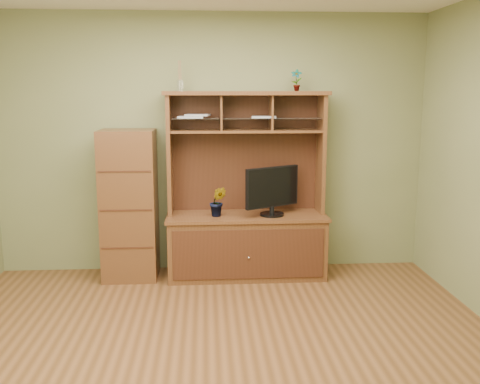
{
  "coord_description": "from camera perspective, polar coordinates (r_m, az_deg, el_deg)",
  "views": [
    {
      "loc": [
        -0.07,
        -3.64,
        1.89
      ],
      "look_at": [
        0.24,
        1.2,
        0.98
      ],
      "focal_mm": 40.0,
      "sensor_mm": 36.0,
      "label": 1
    }
  ],
  "objects": [
    {
      "name": "room",
      "position": [
        3.68,
        -2.53,
        2.18
      ],
      "size": [
        4.54,
        4.04,
        2.74
      ],
      "color": "#523217",
      "rests_on": "ground"
    },
    {
      "name": "reed_diffuser",
      "position": [
        5.45,
        -6.43,
        11.88
      ],
      "size": [
        0.06,
        0.06,
        0.3
      ],
      "color": "silver",
      "rests_on": "media_hutch"
    },
    {
      "name": "top_plant",
      "position": [
        5.53,
        6.03,
        11.78
      ],
      "size": [
        0.13,
        0.11,
        0.22
      ],
      "primitive_type": "imported",
      "rotation": [
        0.0,
        0.0,
        -0.28
      ],
      "color": "#306A25",
      "rests_on": "media_hutch"
    },
    {
      "name": "side_cabinet",
      "position": [
        5.55,
        -11.71,
        -1.36
      ],
      "size": [
        0.54,
        0.5,
        1.52
      ],
      "color": "#492915",
      "rests_on": "room"
    },
    {
      "name": "monitor",
      "position": [
        5.42,
        3.45,
        0.21
      ],
      "size": [
        0.57,
        0.36,
        0.5
      ],
      "rotation": [
        0.0,
        0.0,
        0.53
      ],
      "color": "black",
      "rests_on": "media_hutch"
    },
    {
      "name": "orchid_plant",
      "position": [
        5.4,
        -2.38,
        -1.03
      ],
      "size": [
        0.19,
        0.16,
        0.3
      ],
      "primitive_type": "imported",
      "rotation": [
        0.0,
        0.0,
        -0.14
      ],
      "color": "#245A1F",
      "rests_on": "media_hutch"
    },
    {
      "name": "media_hutch",
      "position": [
        5.56,
        0.68,
        -3.65
      ],
      "size": [
        1.66,
        0.61,
        1.9
      ],
      "color": "#492915",
      "rests_on": "room"
    },
    {
      "name": "magazines",
      "position": [
        5.45,
        -2.47,
        8.07
      ],
      "size": [
        1.01,
        0.23,
        0.04
      ],
      "color": "#9D9DA1",
      "rests_on": "media_hutch"
    }
  ]
}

